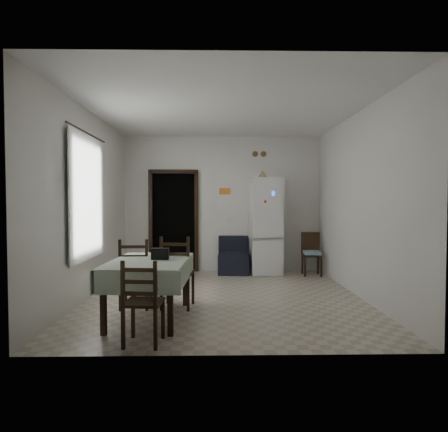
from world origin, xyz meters
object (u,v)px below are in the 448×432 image
object	(u,v)px
dining_chair_far_left	(136,273)
dining_table	(150,289)
fridge	(265,226)
navy_seat	(234,255)
dining_chair_near_head	(144,301)
corner_chair	(312,254)
dining_chair_far_right	(178,271)

from	to	relation	value
dining_chair_far_left	dining_table	bearing A→B (deg)	116.85
fridge	navy_seat	size ratio (longest dim) A/B	2.58
fridge	dining_chair_far_left	size ratio (longest dim) A/B	2.03
dining_table	dining_chair_near_head	bearing A→B (deg)	-81.12
navy_seat	corner_chair	world-z (taller)	corner_chair
corner_chair	dining_table	world-z (taller)	corner_chair
fridge	navy_seat	bearing A→B (deg)	176.40
corner_chair	dining_chair_far_right	distance (m)	3.36
dining_chair_near_head	dining_table	bearing A→B (deg)	-79.22
fridge	dining_chair_far_left	world-z (taller)	fridge
corner_chair	dining_chair_far_right	xyz separation A→B (m)	(-2.48, -2.28, 0.07)
dining_chair_near_head	corner_chair	bearing A→B (deg)	-121.88
fridge	corner_chair	distance (m)	1.09
navy_seat	corner_chair	distance (m)	1.59
dining_chair_far_right	fridge	bearing A→B (deg)	-115.69
fridge	dining_chair_far_left	distance (m)	3.33
corner_chair	dining_table	size ratio (longest dim) A/B	0.60
navy_seat	dining_chair_near_head	size ratio (longest dim) A/B	0.86
navy_seat	dining_chair_far_right	size ratio (longest dim) A/B	0.76
navy_seat	dining_table	world-z (taller)	navy_seat
dining_table	dining_chair_far_left	world-z (taller)	dining_chair_far_left
dining_chair_far_left	dining_chair_far_right	bearing A→B (deg)	177.36
dining_chair_far_left	fridge	bearing A→B (deg)	-132.83
navy_seat	dining_chair_near_head	distance (m)	4.02
navy_seat	corner_chair	xyz separation A→B (m)	(1.57, -0.22, 0.05)
navy_seat	dining_chair_near_head	xyz separation A→B (m)	(-1.11, -3.86, 0.06)
dining_table	dining_chair_far_left	xyz separation A→B (m)	(-0.28, 0.52, 0.11)
dining_chair_far_left	dining_chair_far_right	size ratio (longest dim) A/B	0.96
corner_chair	dining_chair_near_head	xyz separation A→B (m)	(-2.68, -3.64, 0.02)
navy_seat	dining_chair_far_left	world-z (taller)	dining_chair_far_left
fridge	dining_chair_far_left	xyz separation A→B (m)	(-2.15, -2.49, -0.50)
fridge	dining_table	xyz separation A→B (m)	(-1.86, -3.01, -0.62)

